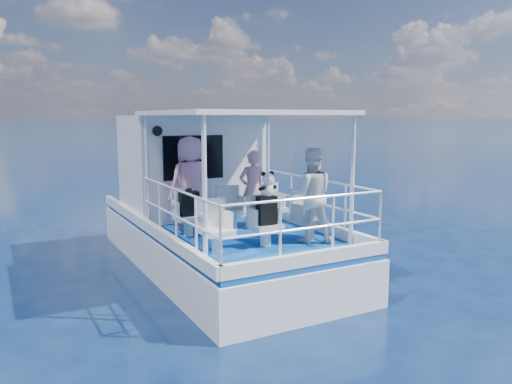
% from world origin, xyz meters
% --- Properties ---
extents(ground, '(2000.00, 2000.00, 0.00)m').
position_xyz_m(ground, '(0.00, 0.00, 0.00)').
color(ground, '#081940').
rests_on(ground, ground).
extents(hull, '(3.00, 7.00, 1.60)m').
position_xyz_m(hull, '(0.00, 1.00, 0.00)').
color(hull, white).
rests_on(hull, ground).
extents(deck, '(2.90, 6.90, 0.10)m').
position_xyz_m(deck, '(0.00, 1.00, 0.85)').
color(deck, '#0B4097').
rests_on(deck, hull).
extents(cabin, '(2.85, 2.00, 2.20)m').
position_xyz_m(cabin, '(0.00, 2.30, 2.00)').
color(cabin, white).
rests_on(cabin, deck).
extents(canopy, '(3.00, 3.20, 0.08)m').
position_xyz_m(canopy, '(0.00, -0.20, 3.14)').
color(canopy, white).
rests_on(canopy, cabin).
extents(canopy_posts, '(2.77, 2.97, 2.20)m').
position_xyz_m(canopy_posts, '(0.00, -0.25, 2.00)').
color(canopy_posts, white).
rests_on(canopy_posts, deck).
extents(railings, '(2.84, 3.59, 1.00)m').
position_xyz_m(railings, '(0.00, -0.58, 1.40)').
color(railings, white).
rests_on(railings, deck).
extents(seat_port_fwd, '(0.48, 0.46, 0.38)m').
position_xyz_m(seat_port_fwd, '(-0.90, 0.20, 1.09)').
color(seat_port_fwd, silver).
rests_on(seat_port_fwd, deck).
extents(seat_center_fwd, '(0.48, 0.46, 0.38)m').
position_xyz_m(seat_center_fwd, '(0.00, 0.20, 1.09)').
color(seat_center_fwd, silver).
rests_on(seat_center_fwd, deck).
extents(seat_stbd_fwd, '(0.48, 0.46, 0.38)m').
position_xyz_m(seat_stbd_fwd, '(0.90, 0.20, 1.09)').
color(seat_stbd_fwd, silver).
rests_on(seat_stbd_fwd, deck).
extents(seat_port_aft, '(0.48, 0.46, 0.38)m').
position_xyz_m(seat_port_aft, '(-0.90, -1.10, 1.09)').
color(seat_port_aft, silver).
rests_on(seat_port_aft, deck).
extents(seat_center_aft, '(0.48, 0.46, 0.38)m').
position_xyz_m(seat_center_aft, '(0.00, -1.10, 1.09)').
color(seat_center_aft, silver).
rests_on(seat_center_aft, deck).
extents(seat_stbd_aft, '(0.48, 0.46, 0.38)m').
position_xyz_m(seat_stbd_aft, '(0.90, -1.10, 1.09)').
color(seat_stbd_aft, silver).
rests_on(seat_stbd_aft, deck).
extents(passenger_port_fwd, '(0.75, 0.59, 1.81)m').
position_xyz_m(passenger_port_fwd, '(-0.65, 0.70, 1.80)').
color(passenger_port_fwd, pink).
rests_on(passenger_port_fwd, deck).
extents(passenger_stbd_fwd, '(0.57, 0.38, 1.53)m').
position_xyz_m(passenger_stbd_fwd, '(0.44, 0.22, 1.67)').
color(passenger_stbd_fwd, pink).
rests_on(passenger_stbd_fwd, deck).
extents(passenger_stbd_aft, '(0.98, 0.89, 1.65)m').
position_xyz_m(passenger_stbd_aft, '(0.83, -1.22, 1.72)').
color(passenger_stbd_aft, white).
rests_on(passenger_stbd_aft, deck).
extents(backpack_port, '(0.34, 0.19, 0.45)m').
position_xyz_m(backpack_port, '(-0.89, 0.17, 1.50)').
color(backpack_port, black).
rests_on(backpack_port, seat_port_fwd).
extents(backpack_center, '(0.32, 0.18, 0.48)m').
position_xyz_m(backpack_center, '(-0.02, -1.16, 1.52)').
color(backpack_center, black).
rests_on(backpack_center, seat_center_aft).
extents(compact_camera, '(0.10, 0.06, 0.06)m').
position_xyz_m(compact_camera, '(-0.89, 0.19, 1.76)').
color(compact_camera, black).
rests_on(compact_camera, backpack_port).
extents(panda, '(0.27, 0.22, 0.41)m').
position_xyz_m(panda, '(-0.01, -1.17, 1.97)').
color(panda, white).
rests_on(panda, backpack_center).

